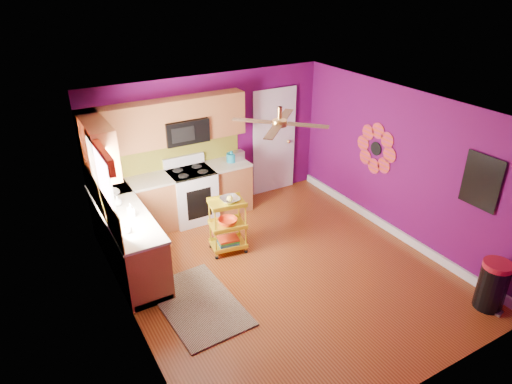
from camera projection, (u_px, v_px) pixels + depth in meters
ground at (283, 271)px, 6.92m from camera, size 5.00×5.00×0.00m
room_envelope at (288, 172)px, 6.20m from camera, size 4.54×5.04×2.52m
lower_cabinets at (156, 217)px, 7.53m from camera, size 2.81×2.31×0.94m
electric_range at (192, 195)px, 8.14m from camera, size 0.76×0.66×1.13m
upper_cabinetry at (146, 131)px, 7.24m from camera, size 2.80×2.30×1.26m
left_window at (101, 172)px, 5.96m from camera, size 0.08×1.35×1.08m
panel_door at (274, 142)px, 8.97m from camera, size 0.95×0.11×2.15m
right_wall_art at (419, 162)px, 7.00m from camera, size 0.04×2.74×1.04m
ceiling_fan at (280, 122)px, 6.05m from camera, size 1.01×1.01×0.26m
shag_rug at (199, 304)px, 6.23m from camera, size 1.03×1.61×0.02m
rolling_cart at (228, 223)px, 7.19m from camera, size 0.61×0.48×0.99m
trash_can at (492, 285)px, 6.04m from camera, size 0.45×0.46×0.71m
teal_kettle at (231, 157)px, 8.29m from camera, size 0.18×0.18×0.21m
toaster at (238, 156)px, 8.34m from camera, size 0.22×0.15×0.18m
soap_bottle_a at (131, 210)px, 6.47m from camera, size 0.09×0.09×0.20m
soap_bottle_b at (117, 201)px, 6.78m from camera, size 0.12×0.12×0.16m
counter_dish at (111, 193)px, 7.09m from camera, size 0.26×0.26×0.06m
counter_cup at (127, 230)px, 6.09m from camera, size 0.12×0.12×0.10m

